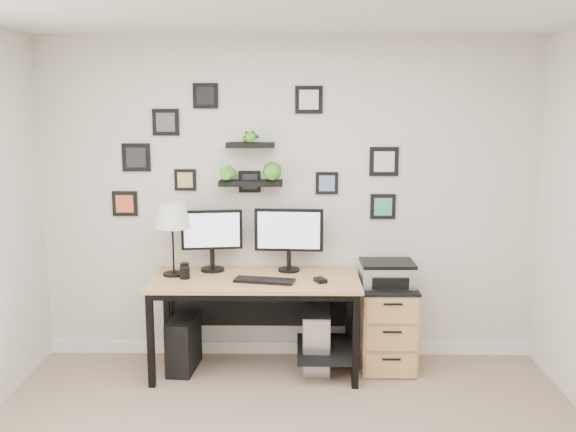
{
  "coord_description": "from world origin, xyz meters",
  "views": [
    {
      "loc": [
        0.06,
        -3.12,
        2.08
      ],
      "look_at": [
        -0.01,
        1.83,
        1.2
      ],
      "focal_mm": 40.0,
      "sensor_mm": 36.0,
      "label": 1
    }
  ],
  "objects_px": {
    "table_lamp": "(172,217)",
    "pc_tower_grey": "(317,338)",
    "printer": "(387,273)",
    "monitor_left": "(212,236)",
    "pc_tower_black": "(184,343)",
    "monitor_right": "(289,234)",
    "desk": "(260,292)",
    "file_cabinet": "(387,326)",
    "mug": "(185,273)"
  },
  "relations": [
    {
      "from": "printer",
      "to": "monitor_left",
      "type": "bearing_deg",
      "value": 175.28
    },
    {
      "from": "monitor_right",
      "to": "pc_tower_grey",
      "type": "bearing_deg",
      "value": -30.28
    },
    {
      "from": "pc_tower_grey",
      "to": "file_cabinet",
      "type": "distance_m",
      "value": 0.56
    },
    {
      "from": "table_lamp",
      "to": "pc_tower_black",
      "type": "height_order",
      "value": "table_lamp"
    },
    {
      "from": "pc_tower_black",
      "to": "pc_tower_grey",
      "type": "bearing_deg",
      "value": 8.6
    },
    {
      "from": "monitor_left",
      "to": "mug",
      "type": "bearing_deg",
      "value": -128.69
    },
    {
      "from": "monitor_left",
      "to": "file_cabinet",
      "type": "bearing_deg",
      "value": -4.95
    },
    {
      "from": "pc_tower_grey",
      "to": "mug",
      "type": "bearing_deg",
      "value": -174.42
    },
    {
      "from": "printer",
      "to": "table_lamp",
      "type": "bearing_deg",
      "value": -179.59
    },
    {
      "from": "monitor_left",
      "to": "pc_tower_grey",
      "type": "relative_size",
      "value": 1.02
    },
    {
      "from": "printer",
      "to": "pc_tower_black",
      "type": "bearing_deg",
      "value": -177.23
    },
    {
      "from": "file_cabinet",
      "to": "printer",
      "type": "distance_m",
      "value": 0.43
    },
    {
      "from": "mug",
      "to": "pc_tower_black",
      "type": "bearing_deg",
      "value": 129.61
    },
    {
      "from": "desk",
      "to": "mug",
      "type": "xyz_separation_m",
      "value": [
        -0.57,
        -0.05,
        0.17
      ]
    },
    {
      "from": "monitor_right",
      "to": "pc_tower_black",
      "type": "xyz_separation_m",
      "value": [
        -0.82,
        -0.19,
        -0.84
      ]
    },
    {
      "from": "monitor_right",
      "to": "file_cabinet",
      "type": "bearing_deg",
      "value": -8.78
    },
    {
      "from": "pc_tower_grey",
      "to": "monitor_left",
      "type": "bearing_deg",
      "value": 171.13
    },
    {
      "from": "file_cabinet",
      "to": "monitor_right",
      "type": "bearing_deg",
      "value": 171.22
    },
    {
      "from": "table_lamp",
      "to": "pc_tower_grey",
      "type": "distance_m",
      "value": 1.48
    },
    {
      "from": "pc_tower_black",
      "to": "pc_tower_grey",
      "type": "relative_size",
      "value": 0.87
    },
    {
      "from": "monitor_right",
      "to": "file_cabinet",
      "type": "distance_m",
      "value": 1.06
    },
    {
      "from": "table_lamp",
      "to": "pc_tower_black",
      "type": "bearing_deg",
      "value": -42.35
    },
    {
      "from": "monitor_left",
      "to": "pc_tower_black",
      "type": "relative_size",
      "value": 1.17
    },
    {
      "from": "printer",
      "to": "desk",
      "type": "bearing_deg",
      "value": -176.26
    },
    {
      "from": "monitor_left",
      "to": "printer",
      "type": "bearing_deg",
      "value": -4.72
    },
    {
      "from": "mug",
      "to": "pc_tower_black",
      "type": "distance_m",
      "value": 0.58
    },
    {
      "from": "pc_tower_black",
      "to": "printer",
      "type": "bearing_deg",
      "value": 8.03
    },
    {
      "from": "pc_tower_grey",
      "to": "file_cabinet",
      "type": "relative_size",
      "value": 0.72
    },
    {
      "from": "pc_tower_grey",
      "to": "table_lamp",
      "type": "bearing_deg",
      "value": 179.78
    },
    {
      "from": "pc_tower_grey",
      "to": "pc_tower_black",
      "type": "bearing_deg",
      "value": -176.66
    },
    {
      "from": "pc_tower_black",
      "to": "file_cabinet",
      "type": "relative_size",
      "value": 0.63
    },
    {
      "from": "table_lamp",
      "to": "printer",
      "type": "xyz_separation_m",
      "value": [
        1.67,
        0.01,
        -0.44
      ]
    },
    {
      "from": "monitor_left",
      "to": "desk",
      "type": "bearing_deg",
      "value": -24.64
    },
    {
      "from": "monitor_right",
      "to": "pc_tower_black",
      "type": "relative_size",
      "value": 1.29
    },
    {
      "from": "monitor_left",
      "to": "file_cabinet",
      "type": "relative_size",
      "value": 0.74
    },
    {
      "from": "monitor_right",
      "to": "pc_tower_grey",
      "type": "xyz_separation_m",
      "value": [
        0.22,
        -0.13,
        -0.81
      ]
    },
    {
      "from": "desk",
      "to": "file_cabinet",
      "type": "distance_m",
      "value": 1.04
    },
    {
      "from": "desk",
      "to": "file_cabinet",
      "type": "relative_size",
      "value": 2.39
    },
    {
      "from": "monitor_left",
      "to": "pc_tower_black",
      "type": "xyz_separation_m",
      "value": [
        -0.21,
        -0.19,
        -0.83
      ]
    },
    {
      "from": "table_lamp",
      "to": "pc_tower_grey",
      "type": "bearing_deg",
      "value": -0.22
    },
    {
      "from": "table_lamp",
      "to": "pc_tower_grey",
      "type": "relative_size",
      "value": 1.18
    },
    {
      "from": "file_cabinet",
      "to": "mug",
      "type": "bearing_deg",
      "value": -176.04
    },
    {
      "from": "pc_tower_black",
      "to": "monitor_right",
      "type": "bearing_deg",
      "value": 18.29
    },
    {
      "from": "table_lamp",
      "to": "pc_tower_grey",
      "type": "xyz_separation_m",
      "value": [
        1.12,
        -0.0,
        -0.97
      ]
    },
    {
      "from": "mug",
      "to": "pc_tower_black",
      "type": "height_order",
      "value": "mug"
    },
    {
      "from": "desk",
      "to": "pc_tower_grey",
      "type": "height_order",
      "value": "desk"
    },
    {
      "from": "desk",
      "to": "monitor_right",
      "type": "bearing_deg",
      "value": 38.94
    },
    {
      "from": "pc_tower_black",
      "to": "printer",
      "type": "height_order",
      "value": "printer"
    },
    {
      "from": "desk",
      "to": "monitor_right",
      "type": "distance_m",
      "value": 0.51
    },
    {
      "from": "monitor_right",
      "to": "mug",
      "type": "relative_size",
      "value": 6.25
    }
  ]
}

